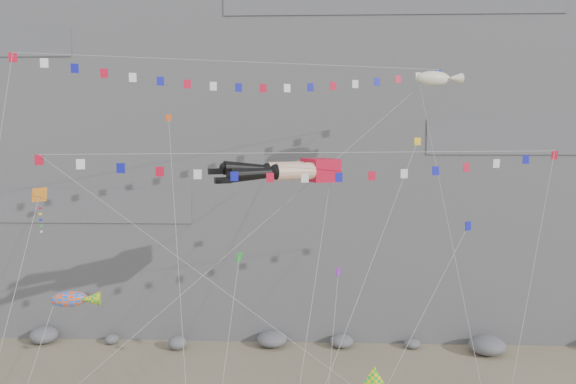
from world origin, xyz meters
name	(u,v)px	position (x,y,z in m)	size (l,w,h in m)	color
cliff	(280,71)	(0.00, 32.00, 25.00)	(80.00, 28.00, 50.00)	slate
talus_boulders	(272,339)	(0.00, 17.00, 0.60)	(60.00, 3.00, 1.20)	slate
legs_kite	(288,171)	(1.83, 5.70, 15.91)	(8.27, 17.14, 22.34)	red
flag_banner_upper	(250,63)	(-0.72, 7.68, 22.89)	(27.62, 16.73, 29.36)	red
flag_banner_lower	(322,153)	(3.93, 3.41, 17.12)	(30.19, 9.52, 20.04)	red
harlequin_kite	(39,196)	(-13.27, 3.66, 14.49)	(1.91, 9.71, 16.90)	#FC1C28
fish_windsock	(69,299)	(-10.72, 1.54, 8.70)	(3.96, 6.13, 10.30)	#FC4D0C
blimp_windsock	(433,79)	(11.89, 10.89, 22.06)	(3.91, 13.46, 25.30)	beige
small_kite_a	(169,127)	(-6.17, 7.58, 18.66)	(4.72, 13.82, 23.73)	#EA5113
small_kite_b	(338,275)	(4.95, 3.94, 9.66)	(2.10, 10.73, 14.14)	purple
small_kite_c	(239,260)	(-0.92, 2.27, 10.90)	(1.25, 10.15, 14.58)	green
small_kite_d	(415,149)	(9.88, 6.54, 17.27)	(9.43, 13.82, 23.80)	yellow
small_kite_e	(466,231)	(11.89, 1.54, 12.88)	(9.10, 7.31, 16.93)	#1214A3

